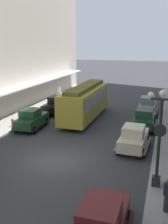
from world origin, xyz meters
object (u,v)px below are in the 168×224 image
parked_car_0 (144,118)px  parked_car_1 (56,105)px  pedestrian_1 (167,195)px  parked_car_4 (134,137)px  lamp_post_with_clock (160,135)px  fire_hydrant (13,123)px  parked_car_7 (31,118)px  pedestrian_0 (59,93)px  streetcar (85,100)px  parked_car_6 (147,105)px  parked_car_5 (72,96)px  parked_car_2 (101,223)px

parked_car_0 → parked_car_1: (-9.73, 2.64, 0.00)m
pedestrian_1 → parked_car_0: bearing=99.6°
parked_car_4 → lamp_post_with_clock: bearing=-69.8°
fire_hydrant → parked_car_4: bearing=-7.9°
parked_car_0 → parked_car_7: (-9.64, -3.04, 0.00)m
lamp_post_with_clock → pedestrian_1: lamp_post_with_clock is taller
pedestrian_0 → pedestrian_1: (14.04, -21.34, 0.00)m
streetcar → pedestrian_0: 9.67m
parked_car_6 → pedestrian_0: 12.39m
parked_car_0 → parked_car_1: same height
parked_car_7 → parked_car_1: bearing=90.9°
parked_car_5 → parked_car_4: bearing=-53.7°
parked_car_1 → fire_hydrant: bearing=-103.2°
fire_hydrant → parked_car_7: bearing=20.9°
pedestrian_0 → parked_car_2: bearing=-64.1°
streetcar → parked_car_5: bearing=120.8°
parked_car_1 → parked_car_6: same height
pedestrian_0 → lamp_post_with_clock: bearing=-54.8°
pedestrian_0 → parked_car_5: bearing=-32.4°
parked_car_5 → parked_car_0: bearing=-38.1°
parked_car_0 → parked_car_7: 10.11m
parked_car_6 → pedestrian_0: parked_car_6 is taller
fire_hydrant → pedestrian_1: (13.29, -8.68, 0.43)m
parked_car_0 → parked_car_4: (-0.28, -5.16, 0.00)m
parked_car_2 → parked_car_7: 15.17m
lamp_post_with_clock → pedestrian_1: size_ratio=3.15×
streetcar → pedestrian_0: streetcar is taller
parked_car_1 → streetcar: (3.75, -1.18, 0.96)m
parked_car_5 → parked_car_6: size_ratio=1.00×
parked_car_0 → parked_car_1: 10.08m
fire_hydrant → pedestrian_1: 15.88m
fire_hydrant → lamp_post_with_clock: bearing=-27.0°
parked_car_2 → parked_car_1: bearing=118.2°
parked_car_2 → pedestrian_1: parked_car_2 is taller
parked_car_6 → pedestrian_1: 17.69m
parked_car_6 → parked_car_5: bearing=166.4°
parked_car_0 → parked_car_5: 12.18m
parked_car_7 → lamp_post_with_clock: (11.19, -7.08, 2.04)m
parked_car_2 → parked_car_5: (-9.31, 22.49, 0.00)m
parked_car_2 → parked_car_7: (-9.36, 11.93, 0.00)m
parked_car_4 → pedestrian_1: 7.54m
parked_car_2 → fire_hydrant: 15.75m
parked_car_6 → parked_car_7: 12.59m
fire_hydrant → streetcar: bearing=44.3°
fire_hydrant → parked_car_5: bearing=81.7°
streetcar → pedestrian_0: bearing=128.3°
parked_car_4 → lamp_post_with_clock: (1.83, -4.96, 2.04)m
parked_car_4 → pedestrian_0: 18.36m
parked_car_4 → parked_car_7: bearing=167.2°
streetcar → parked_car_0: bearing=-13.8°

